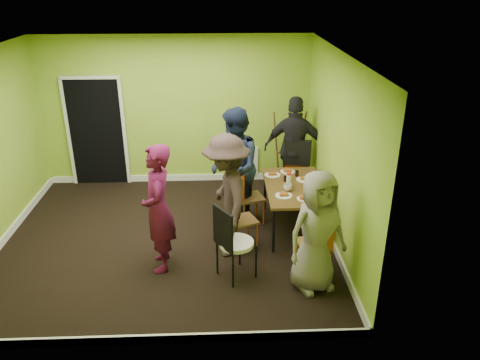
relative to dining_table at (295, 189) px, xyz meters
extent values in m
plane|color=black|center=(-1.97, -0.26, -0.70)|extent=(5.00, 5.00, 0.00)
cube|color=#94AC2C|center=(-1.97, 1.99, 0.70)|extent=(5.00, 0.04, 2.80)
cube|color=#94AC2C|center=(-1.97, -2.51, 0.70)|extent=(5.00, 0.04, 2.80)
cube|color=#94AC2C|center=(0.53, -0.26, 0.70)|extent=(0.04, 4.50, 2.80)
cube|color=white|center=(-1.97, -0.26, 2.10)|extent=(5.00, 4.50, 0.04)
cube|color=black|center=(-3.47, 1.96, 0.32)|extent=(1.00, 0.05, 2.04)
cube|color=white|center=(-0.67, 1.96, -0.30)|extent=(0.50, 0.04, 0.55)
cylinder|color=black|center=(-0.39, -0.69, -0.34)|extent=(0.04, 0.04, 0.71)
cylinder|color=black|center=(0.39, -0.69, -0.34)|extent=(0.04, 0.04, 0.71)
cylinder|color=black|center=(-0.39, 0.69, -0.34)|extent=(0.04, 0.04, 0.71)
cylinder|color=black|center=(0.39, 0.69, -0.34)|extent=(0.04, 0.04, 0.71)
cube|color=brown|center=(0.00, 0.00, 0.03)|extent=(0.90, 1.50, 0.04)
cylinder|color=#E75B15|center=(-0.87, 0.36, -0.48)|extent=(0.03, 0.03, 0.44)
cylinder|color=#E75B15|center=(-0.78, 0.05, -0.48)|extent=(0.03, 0.03, 0.44)
cylinder|color=#E75B15|center=(-0.55, 0.46, -0.48)|extent=(0.03, 0.03, 0.44)
cylinder|color=#E75B15|center=(-0.46, 0.14, -0.48)|extent=(0.03, 0.03, 0.44)
cube|color=brown|center=(-0.67, 0.25, -0.26)|extent=(0.48, 0.48, 0.04)
cube|color=#E75B15|center=(-0.84, 0.20, 0.01)|extent=(0.13, 0.36, 0.49)
cylinder|color=#E75B15|center=(-1.03, -0.38, -0.49)|extent=(0.02, 0.02, 0.42)
cylinder|color=#E75B15|center=(-0.91, -0.68, -0.49)|extent=(0.02, 0.02, 0.42)
cylinder|color=#E75B15|center=(-0.74, -0.26, -0.49)|extent=(0.02, 0.02, 0.42)
cylinder|color=#E75B15|center=(-0.62, -0.56, -0.49)|extent=(0.02, 0.02, 0.42)
cube|color=brown|center=(-0.82, -0.47, -0.28)|extent=(0.48, 0.48, 0.04)
cube|color=#E75B15|center=(-0.99, -0.54, -0.03)|extent=(0.16, 0.34, 0.46)
cylinder|color=#E75B15|center=(0.37, 0.97, -0.45)|extent=(0.03, 0.03, 0.49)
cylinder|color=#E75B15|center=(0.01, 1.05, -0.45)|extent=(0.03, 0.03, 0.49)
cylinder|color=#E75B15|center=(0.29, 0.61, -0.45)|extent=(0.03, 0.03, 0.49)
cylinder|color=#E75B15|center=(-0.07, 0.69, -0.45)|extent=(0.03, 0.03, 0.49)
cube|color=brown|center=(0.15, 0.83, -0.20)|extent=(0.53, 0.53, 0.04)
cube|color=#E75B15|center=(0.20, 1.03, 0.10)|extent=(0.41, 0.13, 0.55)
cylinder|color=#E75B15|center=(-0.07, -1.44, -0.47)|extent=(0.03, 0.03, 0.46)
cylinder|color=#E75B15|center=(0.27, -1.40, -0.47)|extent=(0.03, 0.03, 0.46)
cylinder|color=#E75B15|center=(-0.11, -1.10, -0.47)|extent=(0.03, 0.03, 0.46)
cylinder|color=#E75B15|center=(0.23, -1.06, -0.47)|extent=(0.03, 0.03, 0.46)
cube|color=brown|center=(0.08, -1.25, -0.24)|extent=(0.45, 0.45, 0.04)
cube|color=#E75B15|center=(0.11, -1.44, 0.03)|extent=(0.39, 0.08, 0.51)
cylinder|color=black|center=(-1.21, -1.20, -0.45)|extent=(0.03, 0.03, 0.49)
cylinder|color=black|center=(-1.00, -1.51, -0.45)|extent=(0.03, 0.03, 0.49)
cylinder|color=black|center=(-0.90, -0.99, -0.45)|extent=(0.03, 0.03, 0.49)
cylinder|color=black|center=(-0.69, -1.30, -0.45)|extent=(0.03, 0.03, 0.49)
cylinder|color=white|center=(-0.95, -1.25, -0.19)|extent=(0.46, 0.46, 0.05)
cube|color=black|center=(-1.12, -1.36, 0.10)|extent=(0.26, 0.37, 0.55)
cylinder|color=brown|center=(-0.10, 1.59, 0.07)|extent=(0.22, 0.36, 1.54)
cylinder|color=brown|center=(0.30, 1.59, 0.07)|extent=(0.22, 0.36, 1.54)
cylinder|color=brown|center=(0.10, 1.37, 0.07)|extent=(0.03, 0.35, 1.50)
cube|color=brown|center=(0.10, 1.55, 0.02)|extent=(0.41, 0.04, 0.04)
cylinder|color=white|center=(-0.30, 0.42, 0.06)|extent=(0.26, 0.26, 0.01)
cylinder|color=white|center=(-0.22, -0.36, 0.06)|extent=(0.25, 0.25, 0.01)
cylinder|color=white|center=(-0.04, 0.55, 0.06)|extent=(0.24, 0.24, 0.01)
cylinder|color=white|center=(0.07, -0.47, 0.06)|extent=(0.22, 0.22, 0.01)
cylinder|color=white|center=(0.18, 0.22, 0.06)|extent=(0.26, 0.26, 0.01)
cylinder|color=white|center=(0.30, -0.19, 0.06)|extent=(0.25, 0.25, 0.01)
cylinder|color=white|center=(-0.10, -0.05, 0.16)|extent=(0.07, 0.07, 0.21)
cylinder|color=#1830B7|center=(0.23, -0.31, 0.15)|extent=(0.08, 0.08, 0.20)
cylinder|color=#E75B15|center=(-0.04, 0.22, 0.09)|extent=(0.04, 0.04, 0.08)
cylinder|color=black|center=(-0.12, 0.19, 0.10)|extent=(0.06, 0.06, 0.09)
cylinder|color=black|center=(0.09, 0.37, 0.10)|extent=(0.06, 0.06, 0.10)
cylinder|color=black|center=(0.09, -0.55, 0.10)|extent=(0.06, 0.06, 0.10)
imported|color=white|center=(-0.14, -0.17, 0.10)|extent=(0.12, 0.12, 0.10)
imported|color=white|center=(0.21, 0.11, 0.11)|extent=(0.11, 0.11, 0.10)
imported|color=#510E31|center=(-1.98, -0.98, 0.20)|extent=(0.50, 0.70, 1.80)
imported|color=#161E37|center=(-0.92, 0.30, 0.26)|extent=(0.80, 0.99, 1.90)
imported|color=#332522|center=(-1.06, -0.63, 0.20)|extent=(0.83, 1.25, 1.80)
imported|color=black|center=(0.17, 1.19, 0.23)|extent=(1.15, 0.64, 1.86)
imported|color=gray|center=(0.05, -1.53, 0.12)|extent=(0.93, 0.77, 1.63)
camera|label=1|loc=(-1.13, -6.54, 3.07)|focal=35.00mm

